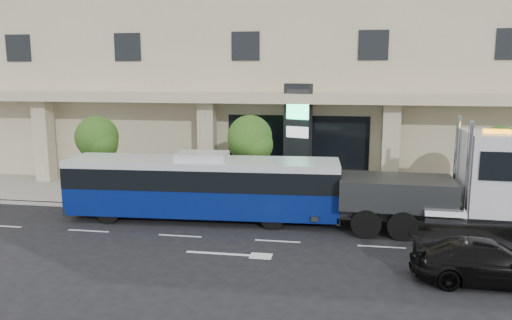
{
  "coord_description": "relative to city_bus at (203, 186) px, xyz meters",
  "views": [
    {
      "loc": [
        2.2,
        -20.18,
        6.6
      ],
      "look_at": [
        -1.43,
        2.0,
        2.6
      ],
      "focal_mm": 35.0,
      "sensor_mm": 36.0,
      "label": 1
    }
  ],
  "objects": [
    {
      "name": "convention_center",
      "position": [
        3.68,
        14.51,
        8.41
      ],
      "size": [
        60.0,
        17.6,
        20.0
      ],
      "color": "tan",
      "rests_on": "ground"
    },
    {
      "name": "curb",
      "position": [
        3.68,
        1.09,
        -1.48
      ],
      "size": [
        120.0,
        0.3,
        0.15
      ],
      "primitive_type": "cube",
      "color": "gray",
      "rests_on": "ground"
    },
    {
      "name": "tree_right",
      "position": [
        13.2,
        2.68,
        1.48
      ],
      "size": [
        2.1,
        2.0,
        4.04
      ],
      "color": "#422B19",
      "rests_on": "sidewalk"
    },
    {
      "name": "tree_left",
      "position": [
        -6.3,
        2.68,
        1.55
      ],
      "size": [
        2.27,
        2.2,
        4.22
      ],
      "color": "#422B19",
      "rests_on": "sidewalk"
    },
    {
      "name": "signage_pylon",
      "position": [
        3.81,
        5.24,
        1.56
      ],
      "size": [
        1.54,
        1.01,
        5.83
      ],
      "rotation": [
        0.0,
        0.0,
        -0.36
      ],
      "color": "black",
      "rests_on": "sidewalk"
    },
    {
      "name": "sidewalk",
      "position": [
        3.68,
        4.09,
        -1.48
      ],
      "size": [
        120.0,
        6.0,
        0.15
      ],
      "primitive_type": "cube",
      "color": "gray",
      "rests_on": "ground"
    },
    {
      "name": "tree_mid",
      "position": [
        1.7,
        2.68,
        1.7
      ],
      "size": [
        2.28,
        2.2,
        4.38
      ],
      "color": "#422B19",
      "rests_on": "sidewalk"
    },
    {
      "name": "city_bus",
      "position": [
        0.0,
        0.0,
        0.0
      ],
      "size": [
        12.2,
        3.14,
        3.06
      ],
      "rotation": [
        0.0,
        0.0,
        0.05
      ],
      "color": "black",
      "rests_on": "ground"
    },
    {
      "name": "black_sedan",
      "position": [
        10.69,
        -5.24,
        -0.87
      ],
      "size": [
        4.72,
        1.94,
        1.37
      ],
      "primitive_type": "imported",
      "rotation": [
        0.0,
        0.0,
        1.58
      ],
      "color": "black",
      "rests_on": "ground"
    },
    {
      "name": "tow_truck",
      "position": [
        11.12,
        -0.43,
        0.41
      ],
      "size": [
        10.51,
        2.91,
        4.78
      ],
      "rotation": [
        0.0,
        0.0,
        -0.03
      ],
      "color": "#2D3033",
      "rests_on": "ground"
    },
    {
      "name": "ground",
      "position": [
        3.68,
        -0.91,
        -1.56
      ],
      "size": [
        120.0,
        120.0,
        0.0
      ],
      "primitive_type": "plane",
      "color": "black",
      "rests_on": "ground"
    }
  ]
}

